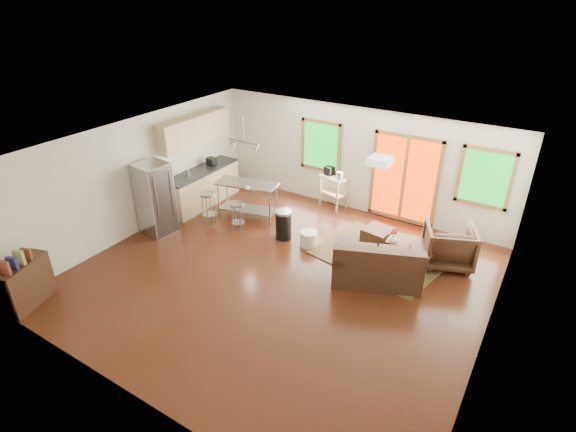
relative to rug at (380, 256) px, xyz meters
The scene contains 28 objects.
floor 2.22m from the rug, 129.14° to the right, with size 7.50×7.00×0.02m, color black.
ceiling 3.42m from the rug, 129.14° to the right, with size 7.50×7.00×0.02m, color white.
back_wall 2.61m from the rug, 128.03° to the left, with size 7.50×0.02×2.60m, color silver.
left_wall 5.59m from the rug, 161.57° to the right, with size 0.02×7.00×2.60m, color silver.
right_wall 3.19m from the rug, 36.08° to the right, with size 0.02×7.00×2.60m, color silver.
front_wall 5.57m from the rug, 104.99° to the right, with size 7.50×0.02×2.60m, color silver.
window_left 3.32m from the rug, 144.06° to the left, with size 1.10×0.05×1.30m.
french_doors 2.06m from the rug, 96.56° to the left, with size 1.60×0.05×2.10m.
window_right 2.74m from the rug, 49.24° to the left, with size 1.10×0.05×1.30m.
rug is the anchor object (origin of this frame).
loveseat 0.97m from the rug, 73.60° to the right, with size 1.89×1.49×0.88m.
coffee_table 0.67m from the rug, 34.36° to the left, with size 0.93×0.60×0.36m.
armchair 1.41m from the rug, 20.10° to the left, with size 0.94×0.88×0.96m, color black.
ottoman 0.53m from the rug, 118.96° to the left, with size 0.57×0.57×0.38m, color black.
pouf 1.56m from the rug, 164.67° to the right, with size 0.38×0.38×0.34m, color white.
vase 0.56m from the rug, ahead, with size 0.25×0.25×0.32m.
book 1.03m from the rug, ahead, with size 0.19×0.02×0.26m, color maroon.
cabinets 4.97m from the rug, behind, with size 0.64×2.24×2.30m.
refrigerator 5.10m from the rug, 160.53° to the right, with size 0.74×0.72×1.66m.
island 3.46m from the rug, behind, with size 1.55×0.89×0.92m.
cup 3.30m from the rug, behind, with size 0.11×0.09×0.11m, color white.
bar_stool_a 4.13m from the rug, 169.23° to the right, with size 0.49×0.49×0.79m.
bar_stool_b 3.33m from the rug, 167.89° to the right, with size 0.43×0.43×0.70m.
trash_can 2.20m from the rug, 168.64° to the right, with size 0.37×0.37×0.68m.
kitchen_cart 2.62m from the rug, 140.32° to the left, with size 0.78×0.62×1.04m.
bookshelf 6.77m from the rug, 134.68° to the right, with size 0.65×1.03×1.13m.
ceiling_flush 2.76m from the rug, 79.87° to the right, with size 0.35×0.35×0.12m, color white.
pendant_light 3.81m from the rug, behind, with size 0.80×0.18×0.79m.
Camera 1 is at (3.99, -6.10, 5.14)m, focal length 28.00 mm.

